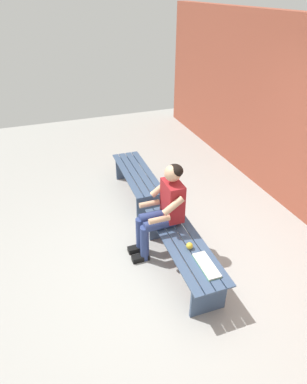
# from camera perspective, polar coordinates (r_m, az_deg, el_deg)

# --- Properties ---
(ground_plane) EXTENTS (10.00, 7.00, 0.04)m
(ground_plane) POSITION_cam_1_polar(r_m,az_deg,el_deg) (4.72, -11.04, -8.59)
(ground_plane) COLOR #9E9E99
(bench_near) EXTENTS (1.58, 0.48, 0.44)m
(bench_near) POSITION_cam_1_polar(r_m,az_deg,el_deg) (4.02, 5.22, -9.75)
(bench_near) COLOR #384C6B
(bench_near) RESTS_ON ground
(bench_far) EXTENTS (1.53, 0.48, 0.44)m
(bench_far) POSITION_cam_1_polar(r_m,az_deg,el_deg) (5.43, -2.82, 2.44)
(bench_far) COLOR #384C6B
(bench_far) RESTS_ON ground
(person_seated) EXTENTS (0.50, 0.69, 1.25)m
(person_seated) POSITION_cam_1_polar(r_m,az_deg,el_deg) (4.08, 1.70, -2.67)
(person_seated) COLOR maroon
(person_seated) RESTS_ON ground
(apple) EXTENTS (0.08, 0.08, 0.08)m
(apple) POSITION_cam_1_polar(r_m,az_deg,el_deg) (3.85, 6.21, -9.19)
(apple) COLOR gold
(apple) RESTS_ON bench_near
(book_open) EXTENTS (0.41, 0.16, 0.02)m
(book_open) POSITION_cam_1_polar(r_m,az_deg,el_deg) (3.68, 9.13, -12.37)
(book_open) COLOR white
(book_open) RESTS_ON bench_near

